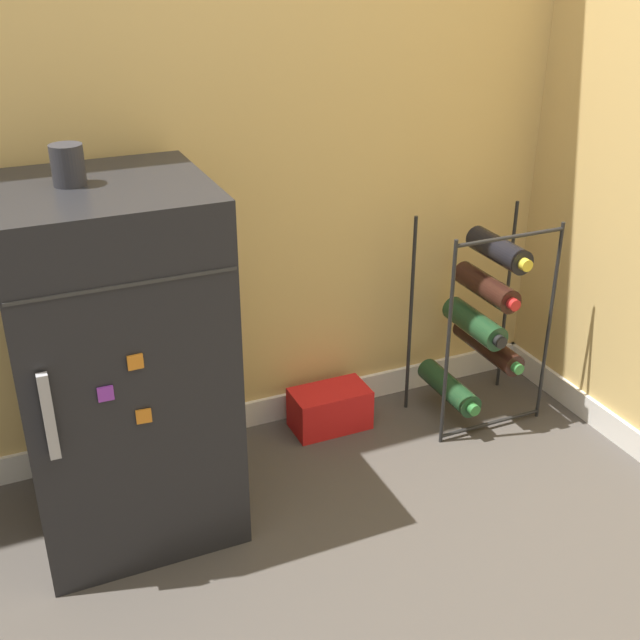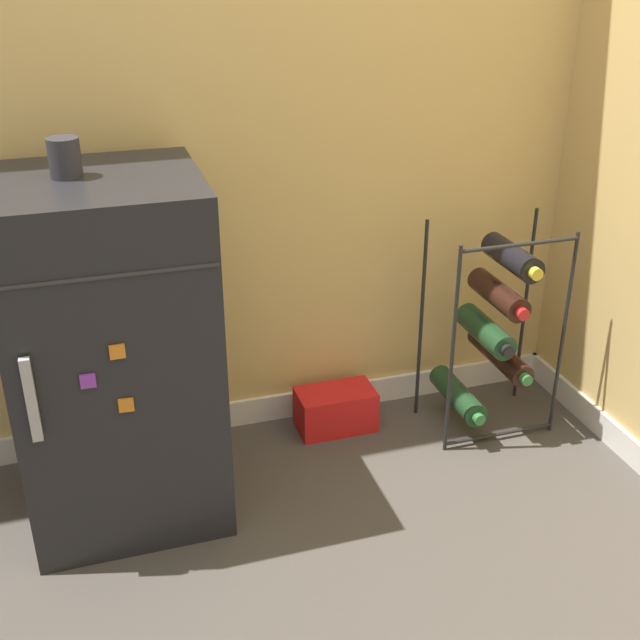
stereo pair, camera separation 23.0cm
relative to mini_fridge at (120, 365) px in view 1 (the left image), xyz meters
name	(u,v)px [view 1 (the left image)]	position (x,y,z in m)	size (l,w,h in m)	color
ground_plane	(365,542)	(0.54, -0.37, -0.48)	(14.00, 14.00, 0.00)	#423D38
wall_back	(262,31)	(0.54, 0.33, 0.76)	(6.92, 0.07, 2.50)	tan
mini_fridge	(120,365)	(0.00, 0.00, 0.00)	(0.51, 0.52, 0.96)	black
wine_rack	(479,321)	(1.16, 0.07, -0.13)	(0.39, 0.33, 0.69)	black
soda_box	(330,409)	(0.68, 0.18, -0.41)	(0.25, 0.14, 0.14)	red
fridge_top_cup	(68,165)	(-0.06, 0.02, 0.53)	(0.08, 0.08, 0.09)	#28282D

